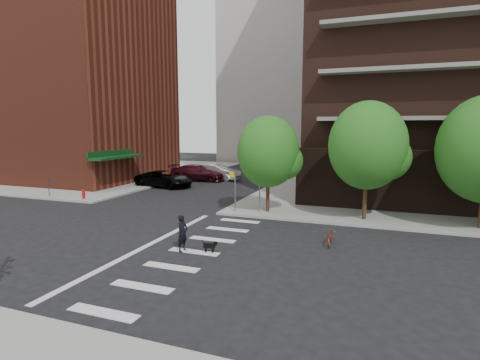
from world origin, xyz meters
TOP-DOWN VIEW (x-y plane):
  - ground at (0.00, 0.00)m, footprint 120.00×120.00m
  - sidewalk_nw at (-24.50, 23.50)m, footprint 31.00×33.00m
  - crosswalk at (2.21, -0.00)m, footprint 3.85×13.00m
  - midrise_nw at (-22.00, 18.00)m, footprint 21.40×15.50m
  - tree_a at (4.00, 8.50)m, footprint 4.00×4.00m
  - tree_b at (10.00, 8.50)m, footprint 4.50×4.50m
  - pedestrian_signal at (2.32, 7.92)m, footprint 2.18×0.67m
  - fire_hydrant at (-10.50, 7.80)m, footprint 0.24×0.24m
  - parking_meter at (-14.00, 7.80)m, footprint 0.10×0.08m
  - parked_car_black at (-8.20, 15.68)m, footprint 3.10×5.82m
  - parked_car_maroon at (-7.20, 20.67)m, footprint 2.97×6.09m
  - parked_car_silver at (-5.50, 21.98)m, footprint 2.07×5.20m
  - scooter at (8.65, 3.20)m, footprint 0.60×1.58m
  - dog_walker at (2.47, -0.09)m, footprint 0.67×0.50m
  - dog at (3.72, 0.16)m, footprint 0.63×0.23m

SIDE VIEW (x-z plane):
  - ground at x=0.00m, z-range 0.00..0.00m
  - crosswalk at x=2.21m, z-range 0.00..0.01m
  - sidewalk_nw at x=-24.50m, z-range 0.00..0.15m
  - dog at x=3.72m, z-range 0.07..0.60m
  - scooter at x=8.65m, z-range 0.00..0.82m
  - fire_hydrant at x=-10.50m, z-range 0.19..0.92m
  - parked_car_black at x=-8.20m, z-range 0.00..1.56m
  - dog_walker at x=2.47m, z-range 0.00..1.68m
  - parked_car_silver at x=-5.50m, z-range 0.00..1.68m
  - parked_car_maroon at x=-7.20m, z-range 0.00..1.70m
  - parking_meter at x=-14.00m, z-range 0.30..1.62m
  - pedestrian_signal at x=2.32m, z-range 0.55..3.15m
  - tree_a at x=4.00m, z-range 1.09..6.99m
  - tree_b at x=10.00m, z-range 1.22..7.87m
  - midrise_nw at x=-22.00m, z-range 0.15..20.15m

